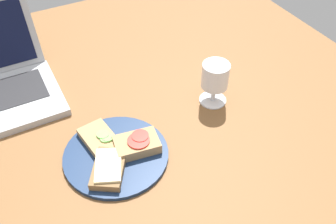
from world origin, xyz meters
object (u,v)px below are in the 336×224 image
sandwich_with_cheese (109,168)px  wine_glass (215,78)px  sandwich_with_tomato (137,144)px  plate (116,155)px  sandwich_with_cucumber (101,140)px

sandwich_with_cheese → wine_glass: wine_glass is taller
sandwich_with_cheese → sandwich_with_tomato: size_ratio=1.14×
plate → sandwich_with_cheese: bearing=-128.4°
plate → sandwich_with_cucumber: sandwich_with_cucumber is taller
sandwich_with_tomato → wine_glass: bearing=14.9°
plate → sandwich_with_cucumber: 5.28cm
sandwich_with_tomato → sandwich_with_cucumber: size_ratio=0.90×
plate → sandwich_with_tomato: bearing=-8.2°
sandwich_with_cucumber → wine_glass: 32.74cm
sandwich_with_tomato → wine_glass: 26.69cm
wine_glass → sandwich_with_cucumber: bearing=-177.8°
sandwich_with_tomato → wine_glass: (25.26, 6.70, 5.43)cm
sandwich_with_tomato → sandwich_with_cucumber: sandwich_with_tomato is taller
wine_glass → sandwich_with_cheese: bearing=-163.5°
sandwich_with_tomato → wine_glass: wine_glass is taller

